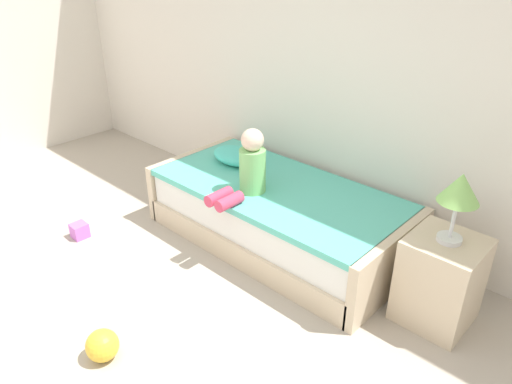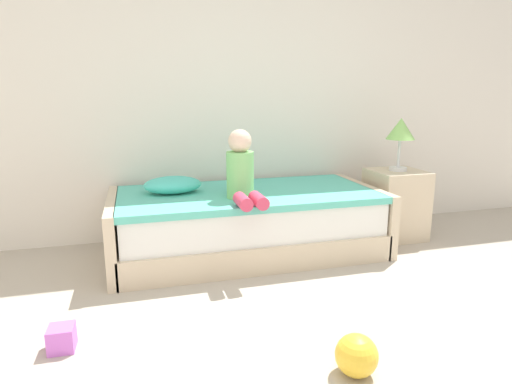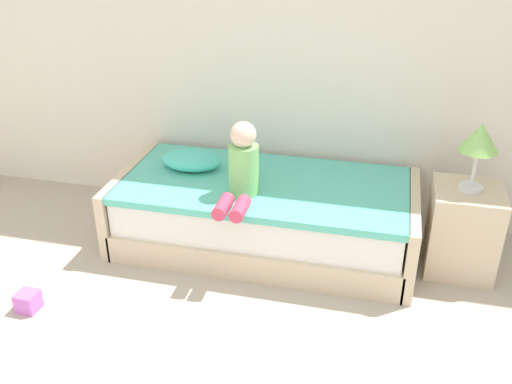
% 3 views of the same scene
% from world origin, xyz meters
% --- Properties ---
extents(wall_rear, '(7.20, 0.10, 2.90)m').
position_xyz_m(wall_rear, '(0.00, 2.60, 1.45)').
color(wall_rear, silver).
rests_on(wall_rear, ground).
extents(bed, '(2.11, 1.00, 0.50)m').
position_xyz_m(bed, '(-0.23, 2.00, 0.25)').
color(bed, beige).
rests_on(bed, ground).
extents(nightstand, '(0.44, 0.44, 0.60)m').
position_xyz_m(nightstand, '(1.12, 2.01, 0.30)').
color(nightstand, beige).
rests_on(nightstand, ground).
extents(table_lamp, '(0.24, 0.24, 0.45)m').
position_xyz_m(table_lamp, '(1.12, 2.01, 0.94)').
color(table_lamp, silver).
rests_on(table_lamp, nightstand).
extents(child_figure, '(0.20, 0.51, 0.50)m').
position_xyz_m(child_figure, '(-0.33, 1.77, 0.70)').
color(child_figure, '#7FC672').
rests_on(child_figure, bed).
extents(pillow, '(0.44, 0.30, 0.13)m').
position_xyz_m(pillow, '(-0.79, 2.10, 0.56)').
color(pillow, '#4CCCBC').
rests_on(pillow, bed).
extents(toy_block, '(0.13, 0.13, 0.12)m').
position_xyz_m(toy_block, '(-1.47, 0.92, 0.06)').
color(toy_block, '#CC66D8').
rests_on(toy_block, ground).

